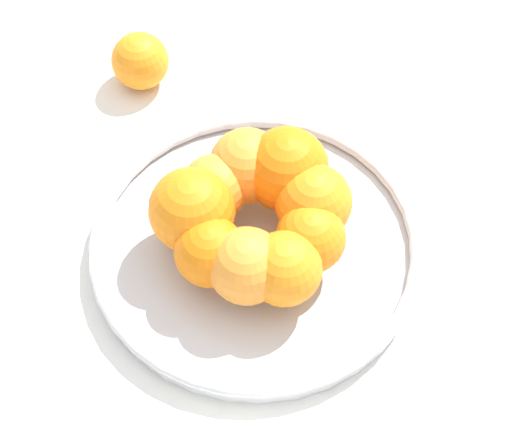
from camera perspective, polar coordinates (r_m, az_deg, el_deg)
ground_plane at (r=0.85m, az=0.00°, el=-2.47°), size 4.00×4.00×0.00m
fruit_bowl at (r=0.83m, az=0.00°, el=-1.96°), size 0.32×0.32×0.03m
orange_pile at (r=0.80m, az=-0.01°, el=0.35°), size 0.19×0.19×0.08m
stray_orange at (r=0.98m, az=-7.73°, el=10.25°), size 0.06×0.06×0.06m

